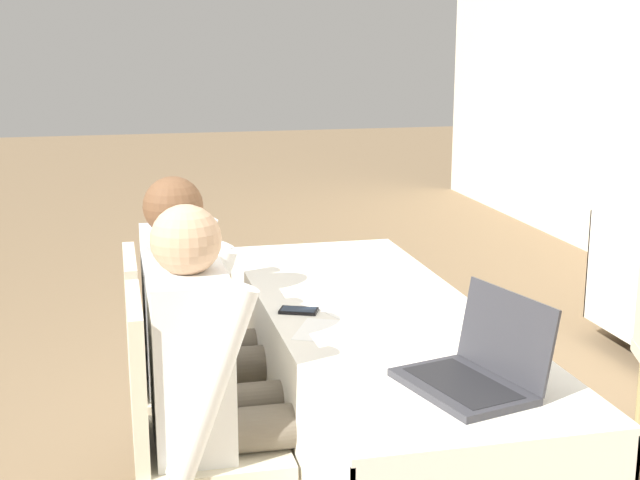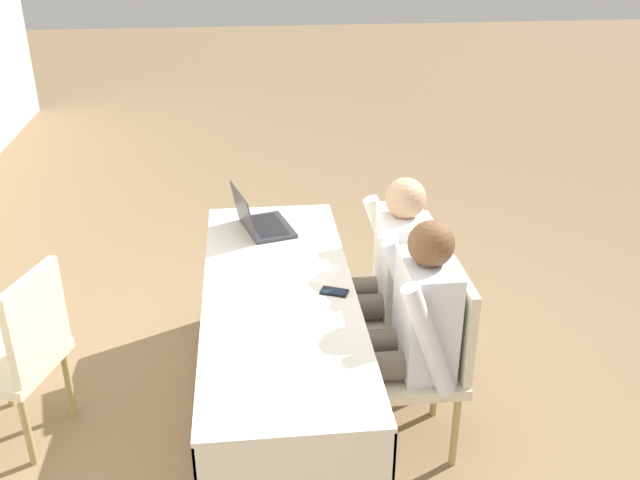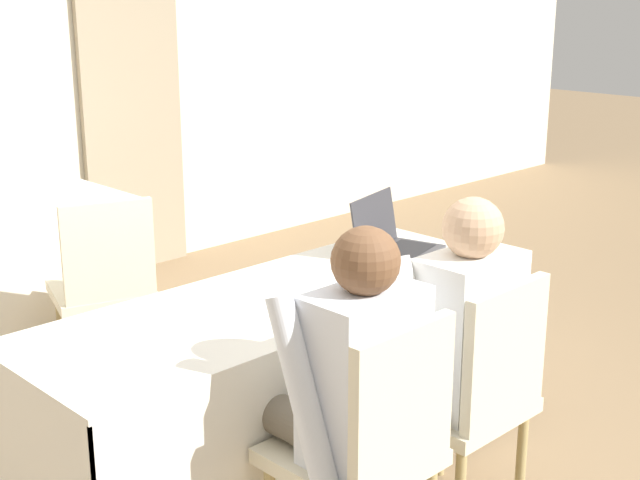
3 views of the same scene
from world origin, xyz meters
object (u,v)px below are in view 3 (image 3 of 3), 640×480
at_px(chair_near_right, 471,392).
at_px(person_white_shirt, 449,339).
at_px(cell_phone, 323,316).
at_px(chair_near_left, 370,444).
at_px(person_checkered_shirt, 345,384).
at_px(laptop, 394,243).
at_px(chair_far_spare, 105,282).

distance_m(chair_near_right, person_white_shirt, 0.19).
bearing_deg(cell_phone, chair_near_right, -30.79).
bearing_deg(person_white_shirt, chair_near_left, 11.55).
bearing_deg(person_checkered_shirt, cell_phone, -123.84).
distance_m(chair_near_left, chair_near_right, 0.50).
bearing_deg(laptop, person_checkered_shirt, -161.00).
xyz_separation_m(chair_near_left, chair_far_spare, (0.23, 1.86, 0.00)).
bearing_deg(chair_near_left, chair_far_spare, -97.08).
distance_m(chair_near_left, chair_far_spare, 1.87).
distance_m(chair_near_right, person_checkered_shirt, 0.54).
relative_size(cell_phone, chair_near_left, 0.16).
height_order(person_checkered_shirt, person_white_shirt, same).
height_order(cell_phone, person_checkered_shirt, person_checkered_shirt).
xyz_separation_m(chair_far_spare, person_checkered_shirt, (-0.23, -1.75, 0.16)).
bearing_deg(person_white_shirt, cell_phone, -45.66).
bearing_deg(chair_near_left, chair_near_right, -180.00).
xyz_separation_m(cell_phone, chair_far_spare, (0.03, 1.45, -0.24)).
bearing_deg(person_white_shirt, person_checkered_shirt, 0.00).
bearing_deg(chair_far_spare, person_white_shirt, 117.67).
relative_size(laptop, person_checkered_shirt, 0.35).
distance_m(laptop, chair_far_spare, 1.36).
xyz_separation_m(cell_phone, person_checkered_shirt, (-0.20, -0.30, -0.08)).
xyz_separation_m(chair_near_right, person_white_shirt, (0.00, 0.10, 0.16)).
xyz_separation_m(laptop, person_white_shirt, (-0.42, -0.62, -0.12)).
height_order(chair_near_left, chair_far_spare, same).
xyz_separation_m(chair_near_left, chair_near_right, (0.50, 0.00, 0.00)).
distance_m(chair_near_left, person_white_shirt, 0.54).
distance_m(laptop, person_white_shirt, 0.76).
height_order(chair_near_left, person_white_shirt, person_white_shirt).
relative_size(laptop, chair_near_left, 0.46).
height_order(cell_phone, chair_far_spare, chair_far_spare).
bearing_deg(chair_near_right, person_white_shirt, -90.00).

